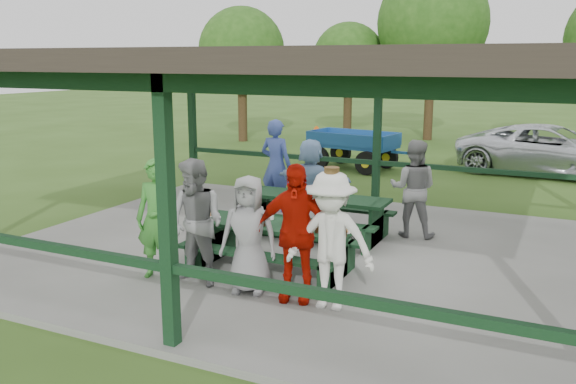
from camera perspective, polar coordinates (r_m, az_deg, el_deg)
The scene contains 19 objects.
ground at distance 10.29m, azimuth 1.80°, elevation -5.96°, with size 90.00×90.00×0.00m, color #35561B.
concrete_slab at distance 10.28m, azimuth 1.81°, elevation -5.69°, with size 10.00×8.00×0.10m, color slate.
pavilion_structure at distance 9.77m, azimuth 1.93°, elevation 11.97°, with size 10.60×8.60×3.24m.
picnic_table_near at distance 9.11m, azimuth -1.56°, elevation -4.64°, with size 2.46×1.39×0.75m.
picnic_table_far at distance 10.92m, azimuth 2.40°, elevation -1.72°, with size 2.69×1.39×0.75m.
table_setting at distance 8.99m, azimuth -0.68°, elevation -2.80°, with size 2.43×0.45×0.10m.
contestant_green at distance 8.97m, azimuth -12.13°, elevation -2.48°, with size 0.64×0.42×1.76m, color #39892F.
contestant_grey_left at distance 8.57m, azimuth -8.56°, elevation -2.89°, with size 0.87×0.68×1.80m, color gray.
contestant_grey_mid at distance 8.27m, azimuth -3.69°, elevation -3.98°, with size 0.79×0.51×1.62m, color gray.
contestant_red at distance 7.95m, azimuth 0.66°, elevation -3.82°, with size 1.08×0.45×1.84m, color #AB1004.
contestant_white_fedora at distance 7.70m, azimuth 4.01°, elevation -4.57°, with size 1.20×0.74×1.83m.
spectator_lblue at distance 11.64m, azimuth 2.15°, elevation 0.95°, with size 1.54×0.49×1.66m, color #8AACD6.
spectator_blue at distance 12.68m, azimuth -1.12°, elevation 2.51°, with size 0.70×0.46×1.93m, color #3A4D97.
spectator_grey at distance 11.07m, azimuth 11.64°, elevation 0.33°, with size 0.85×0.66×1.75m, color gray.
pickup_truck at distance 18.74m, azimuth 23.46°, elevation 3.59°, with size 2.34×5.08×1.41m, color silver.
farm_trailer at distance 18.32m, azimuth 6.12°, elevation 4.01°, with size 3.47×1.85×1.20m.
tree_far_left at distance 26.39m, azimuth 5.69°, elevation 12.26°, with size 3.04×3.04×4.76m.
tree_left at distance 25.43m, azimuth 13.41°, elevation 15.12°, with size 4.35×4.35×6.79m.
tree_edge_left at distance 24.39m, azimuth -4.36°, elevation 13.04°, with size 3.35×3.35×5.23m.
Camera 1 is at (3.87, -8.97, 3.23)m, focal length 38.00 mm.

